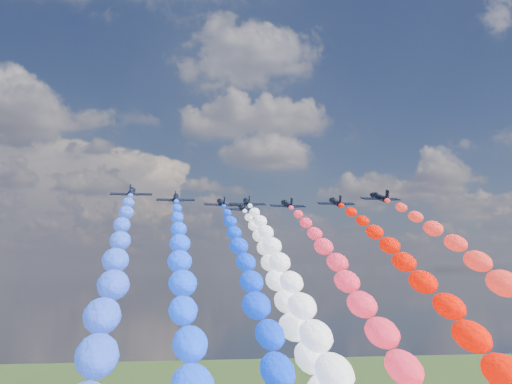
{
  "coord_description": "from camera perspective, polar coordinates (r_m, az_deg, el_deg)",
  "views": [
    {
      "loc": [
        -22.59,
        -144.38,
        75.03
      ],
      "look_at": [
        0.0,
        4.0,
        93.6
      ],
      "focal_mm": 44.38,
      "sensor_mm": 36.0,
      "label": 1
    }
  ],
  "objects": [
    {
      "name": "jet_0",
      "position": [
        138.41,
        -11.16,
        -0.04
      ],
      "size": [
        9.11,
        12.35,
        5.48
      ],
      "primitive_type": null,
      "rotation": [
        0.25,
        0.0,
        -0.02
      ],
      "color": "black"
    },
    {
      "name": "trail_4",
      "position": [
        114.19,
        2.41,
        -10.4
      ],
      "size": [
        5.48,
        107.3,
        49.48
      ],
      "primitive_type": null,
      "color": "white"
    },
    {
      "name": "trail_2",
      "position": [
        101.93,
        -0.1,
        -10.81
      ],
      "size": [
        5.48,
        107.3,
        49.48
      ],
      "primitive_type": null,
      "color": "#0730E1"
    },
    {
      "name": "trail_1",
      "position": [
        91.58,
        -6.57,
        -11.19
      ],
      "size": [
        5.48,
        107.3,
        49.48
      ],
      "primitive_type": null,
      "color": "#1040FF"
    },
    {
      "name": "trail_3",
      "position": [
        100.69,
        3.61,
        -10.84
      ],
      "size": [
        5.48,
        107.3,
        49.48
      ],
      "primitive_type": null,
      "color": "white"
    },
    {
      "name": "jet_5",
      "position": [
        161.07,
        2.83,
        -1.14
      ],
      "size": [
        9.5,
        12.62,
        5.48
      ],
      "primitive_type": null,
      "rotation": [
        0.25,
        0.0,
        0.05
      ],
      "color": "black"
    },
    {
      "name": "jet_3",
      "position": [
        156.32,
        -0.8,
        -0.97
      ],
      "size": [
        9.18,
        12.4,
        5.48
      ],
      "primitive_type": null,
      "rotation": [
        0.25,
        0.0,
        -0.03
      ],
      "color": "black"
    },
    {
      "name": "trail_6",
      "position": [
        103.35,
        15.98,
        -10.49
      ],
      "size": [
        5.48,
        107.3,
        49.48
      ],
      "primitive_type": null,
      "color": "#E10D00"
    },
    {
      "name": "jet_2",
      "position": [
        157.97,
        -3.11,
        -1.02
      ],
      "size": [
        9.52,
        12.64,
        5.48
      ],
      "primitive_type": null,
      "rotation": [
        0.25,
        0.0,
        0.05
      ],
      "color": "black"
    },
    {
      "name": "jet_1",
      "position": [
        148.03,
        -7.25,
        -0.57
      ],
      "size": [
        9.42,
        12.57,
        5.48
      ],
      "primitive_type": null,
      "rotation": [
        0.25,
        0.0,
        -0.05
      ],
      "color": "black"
    },
    {
      "name": "jet_4",
      "position": [
        169.9,
        -1.24,
        -1.45
      ],
      "size": [
        9.13,
        12.36,
        5.48
      ],
      "primitive_type": null,
      "rotation": [
        0.25,
        0.0,
        0.02
      ],
      "color": "black"
    },
    {
      "name": "jet_7",
      "position": [
        147.71,
        11.09,
        -0.48
      ],
      "size": [
        9.58,
        12.68,
        5.48
      ],
      "primitive_type": null,
      "rotation": [
        0.25,
        0.0,
        0.06
      ],
      "color": "black"
    },
    {
      "name": "jet_6",
      "position": [
        156.54,
        7.19,
        -0.92
      ],
      "size": [
        9.02,
        12.28,
        5.48
      ],
      "primitive_type": null,
      "rotation": [
        0.25,
        0.0,
        -0.01
      ],
      "color": "black"
    },
    {
      "name": "trail_0",
      "position": [
        81.99,
        -13.24,
        -11.54
      ],
      "size": [
        5.48,
        107.3,
        49.48
      ],
      "primitive_type": null,
      "color": "blue"
    },
    {
      "name": "trail_5",
      "position": [
        106.34,
        9.0,
        -10.57
      ],
      "size": [
        5.48,
        107.3,
        49.48
      ],
      "primitive_type": null,
      "color": "#EC2340"
    }
  ]
}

